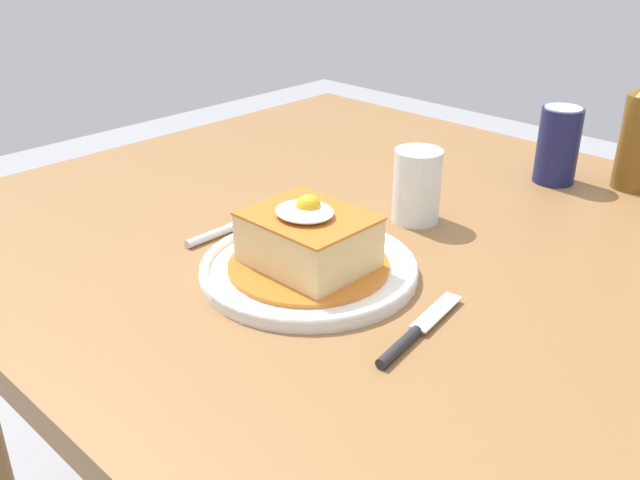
{
  "coord_description": "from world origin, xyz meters",
  "views": [
    {
      "loc": [
        0.52,
        -0.7,
        1.16
      ],
      "look_at": [
        -0.01,
        -0.14,
        0.79
      ],
      "focal_mm": 39.26,
      "sensor_mm": 36.0,
      "label": 1
    }
  ],
  "objects_px": {
    "main_plate": "(309,268)",
    "knife": "(410,336)",
    "fork": "(222,231)",
    "drinking_glass": "(417,191)",
    "soda_can": "(558,145)"
  },
  "relations": [
    {
      "from": "fork",
      "to": "knife",
      "type": "height_order",
      "value": "same"
    },
    {
      "from": "knife",
      "to": "soda_can",
      "type": "xyz_separation_m",
      "value": [
        -0.11,
        0.53,
        0.06
      ]
    },
    {
      "from": "main_plate",
      "to": "drinking_glass",
      "type": "xyz_separation_m",
      "value": [
        -0.01,
        0.22,
        0.04
      ]
    },
    {
      "from": "soda_can",
      "to": "drinking_glass",
      "type": "distance_m",
      "value": 0.29
    },
    {
      "from": "fork",
      "to": "drinking_glass",
      "type": "bearing_deg",
      "value": 54.84
    },
    {
      "from": "main_plate",
      "to": "drinking_glass",
      "type": "distance_m",
      "value": 0.23
    },
    {
      "from": "knife",
      "to": "main_plate",
      "type": "bearing_deg",
      "value": 170.54
    },
    {
      "from": "main_plate",
      "to": "knife",
      "type": "bearing_deg",
      "value": -9.46
    },
    {
      "from": "knife",
      "to": "fork",
      "type": "bearing_deg",
      "value": 175.63
    },
    {
      "from": "main_plate",
      "to": "soda_can",
      "type": "relative_size",
      "value": 2.16
    },
    {
      "from": "knife",
      "to": "drinking_glass",
      "type": "relative_size",
      "value": 1.58
    },
    {
      "from": "fork",
      "to": "knife",
      "type": "xyz_separation_m",
      "value": [
        0.34,
        -0.03,
        0.0
      ]
    },
    {
      "from": "fork",
      "to": "drinking_glass",
      "type": "relative_size",
      "value": 1.34
    },
    {
      "from": "main_plate",
      "to": "knife",
      "type": "distance_m",
      "value": 0.18
    },
    {
      "from": "soda_can",
      "to": "drinking_glass",
      "type": "height_order",
      "value": "soda_can"
    }
  ]
}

